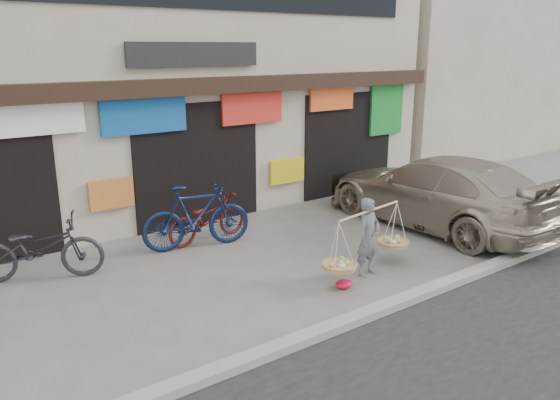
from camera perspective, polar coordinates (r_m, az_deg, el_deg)
ground at (r=9.77m, az=1.40°, el=-7.50°), size 70.00×70.00×0.00m
kerb at (r=8.39m, az=9.86°, el=-11.38°), size 70.00×0.25×0.12m
shophouse_block at (r=14.61m, az=-14.36°, el=13.66°), size 14.00×6.32×7.00m
neighbor_east at (r=23.65m, az=17.91°, el=13.39°), size 12.00×7.00×6.40m
street_vendor at (r=9.56m, az=9.22°, el=-4.20°), size 2.11×0.81×1.38m
bike_0 at (r=10.14m, az=-23.95°, el=-4.64°), size 2.25×1.52×1.12m
bike_1 at (r=10.81m, az=-8.72°, el=-1.71°), size 2.23×1.05×1.29m
bike_2 at (r=11.23m, az=-7.59°, el=-1.85°), size 1.92×0.86×0.98m
suv at (r=12.52m, az=16.07°, el=0.89°), size 2.28×5.42×1.56m
red_bag at (r=9.18m, az=6.71°, el=-8.70°), size 0.31×0.25×0.14m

